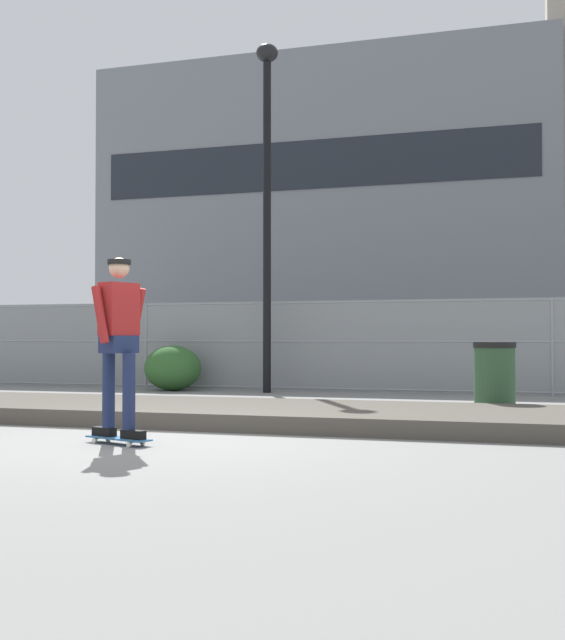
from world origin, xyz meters
The scene contains 11 objects.
ground_plane centered at (0.00, 0.00, 0.00)m, with size 120.00×120.00×0.00m, color slate.
gravel_berm centered at (0.00, 2.25, 0.10)m, with size 12.13×2.62×0.21m, color #4C473F.
skateboard centered at (-0.14, -0.31, 0.06)m, with size 0.82×0.46×0.07m.
skater centered at (-0.14, -0.31, 1.13)m, with size 0.71×0.62×1.84m.
chain_fence centered at (0.00, 8.34, 0.93)m, with size 25.30×0.06×1.85m.
street_lamp centered at (-1.20, 7.66, 4.33)m, with size 0.44×0.44×6.98m.
parked_car_near centered at (-2.47, 11.15, 0.84)m, with size 4.53×2.20×1.66m.
parked_car_mid centered at (3.23, 11.18, 0.84)m, with size 4.52×2.20×1.66m.
library_building centered at (-7.11, 38.07, 7.99)m, with size 24.52×11.85×15.97m.
shrub_left centered at (-3.26, 7.66, 0.47)m, with size 1.20×0.98×0.93m.
trash_bin centered at (3.37, 3.95, 0.52)m, with size 0.59×0.59×1.03m.
Camera 1 is at (3.96, -7.82, 1.08)m, focal length 46.08 mm.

